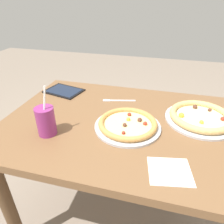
{
  "coord_description": "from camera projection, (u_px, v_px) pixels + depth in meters",
  "views": [
    {
      "loc": [
        0.2,
        -0.9,
        1.34
      ],
      "look_at": [
        -0.05,
        0.03,
        0.78
      ],
      "focal_mm": 33.26,
      "sensor_mm": 36.0,
      "label": 1
    }
  ],
  "objects": [
    {
      "name": "fork",
      "position": [
        117.0,
        100.0,
        1.29
      ],
      "size": [
        0.2,
        0.07,
        0.0
      ],
      "color": "silver",
      "rests_on": "dining_table"
    },
    {
      "name": "dining_table",
      "position": [
        119.0,
        138.0,
        1.15
      ],
      "size": [
        1.22,
        0.88,
        0.75
      ],
      "color": "brown",
      "rests_on": "ground"
    },
    {
      "name": "pizza_near",
      "position": [
        128.0,
        124.0,
        1.03
      ],
      "size": [
        0.33,
        0.33,
        0.04
      ],
      "color": "#B7B7BC",
      "rests_on": "dining_table"
    },
    {
      "name": "ground_plane",
      "position": [
        118.0,
        209.0,
        1.47
      ],
      "size": [
        8.0,
        8.0,
        0.0
      ],
      "primitive_type": "plane",
      "color": "gray"
    },
    {
      "name": "tablet",
      "position": [
        64.0,
        91.0,
        1.41
      ],
      "size": [
        0.27,
        0.22,
        0.01
      ],
      "color": "black",
      "rests_on": "dining_table"
    },
    {
      "name": "drink_cup_colored",
      "position": [
        46.0,
        121.0,
        0.96
      ],
      "size": [
        0.09,
        0.09,
        0.24
      ],
      "color": "#8C2D72",
      "rests_on": "dining_table"
    },
    {
      "name": "pizza_far",
      "position": [
        200.0,
        117.0,
        1.09
      ],
      "size": [
        0.36,
        0.36,
        0.05
      ],
      "color": "#B7B7BC",
      "rests_on": "dining_table"
    },
    {
      "name": "paper_napkin",
      "position": [
        170.0,
        171.0,
        0.79
      ],
      "size": [
        0.18,
        0.17,
        0.0
      ],
      "primitive_type": "cube",
      "rotation": [
        0.0,
        0.0,
        0.18
      ],
      "color": "white",
      "rests_on": "dining_table"
    }
  ]
}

